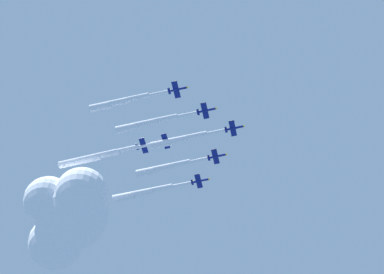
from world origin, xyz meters
name	(u,v)px	position (x,y,z in m)	size (l,w,h in m)	color
jet_lead	(180,139)	(-3.91, -4.52, 176.71)	(31.95, 36.64, 3.83)	navy
jet_port_inner	(164,167)	(-20.25, -4.66, 175.77)	(32.00, 36.09, 3.84)	navy
jet_starboard_inner	(147,123)	(-3.00, -22.12, 175.12)	(33.94, 38.79, 3.85)	navy
jet_port_mid	(143,192)	(-38.37, -7.53, 177.57)	(34.71, 39.76, 3.86)	navy
jet_starboard_mid	(120,102)	(-0.13, -37.60, 177.41)	(32.87, 37.68, 3.76)	navy
jet_port_outer	(109,154)	(-27.08, -31.08, 178.05)	(35.02, 38.96, 3.86)	navy
jet_starboard_outer	(89,158)	(-33.86, -39.00, 178.14)	(34.55, 38.29, 3.77)	navy
cloud_puff	(68,214)	(-57.75, -36.54, 162.71)	(54.95, 41.74, 35.79)	white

